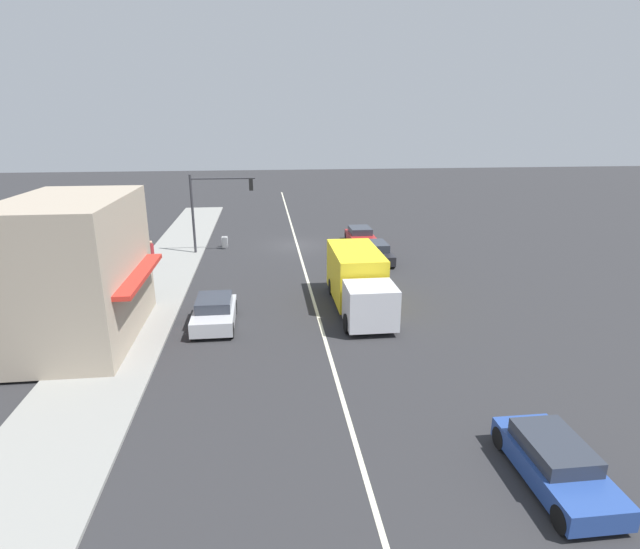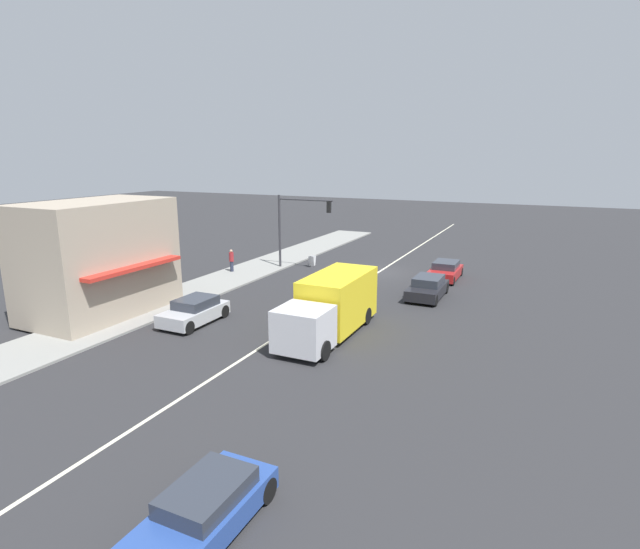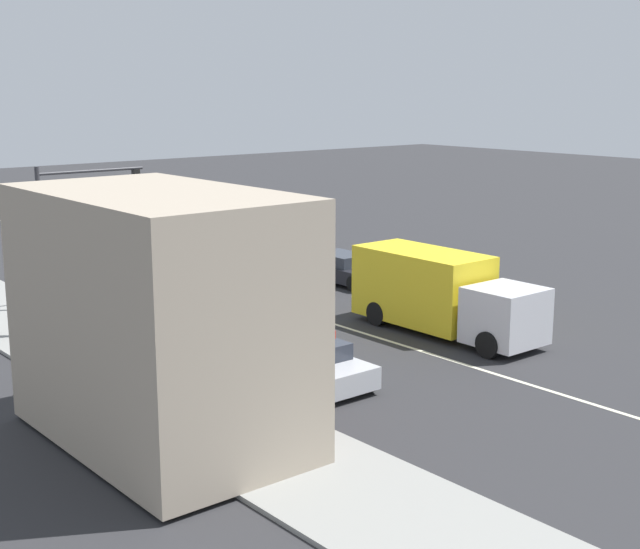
# 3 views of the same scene
# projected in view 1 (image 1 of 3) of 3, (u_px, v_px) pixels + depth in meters

# --- Properties ---
(ground_plane) EXTENTS (160.00, 160.00, 0.00)m
(ground_plane) POSITION_uv_depth(u_px,v_px,m) (326.00, 343.00, 21.89)
(ground_plane) COLOR #2B2B2D
(sidewalk_right) EXTENTS (4.00, 73.00, 0.12)m
(sidewalk_right) POSITION_uv_depth(u_px,v_px,m) (110.00, 357.00, 20.42)
(sidewalk_right) COLOR gray
(sidewalk_right) RESTS_ON ground
(lane_marking_center) EXTENTS (0.16, 60.00, 0.01)m
(lane_marking_center) POSITION_uv_depth(u_px,v_px,m) (297.00, 245.00, 38.97)
(lane_marking_center) COLOR beige
(lane_marking_center) RESTS_ON ground
(building_corner_store) EXTENTS (5.27, 7.87, 6.19)m
(building_corner_store) POSITION_uv_depth(u_px,v_px,m) (76.00, 270.00, 21.31)
(building_corner_store) COLOR tan
(building_corner_store) RESTS_ON sidewalk_right
(traffic_signal_main) EXTENTS (4.59, 0.34, 5.60)m
(traffic_signal_main) POSITION_uv_depth(u_px,v_px,m) (212.00, 200.00, 35.40)
(traffic_signal_main) COLOR #333338
(traffic_signal_main) RESTS_ON sidewalk_right
(pedestrian) EXTENTS (0.34, 0.34, 1.68)m
(pedestrian) POSITION_uv_depth(u_px,v_px,m) (152.00, 252.00, 32.86)
(pedestrian) COLOR #282D42
(pedestrian) RESTS_ON sidewalk_right
(warning_aframe_sign) EXTENTS (0.45, 0.53, 0.84)m
(warning_aframe_sign) POSITION_uv_depth(u_px,v_px,m) (225.00, 242.00, 38.08)
(warning_aframe_sign) COLOR silver
(warning_aframe_sign) RESTS_ON ground
(delivery_truck) EXTENTS (2.44, 7.50, 2.87)m
(delivery_truck) POSITION_uv_depth(u_px,v_px,m) (358.00, 280.00, 25.61)
(delivery_truck) COLOR silver
(delivery_truck) RESTS_ON ground
(coupe_blue) EXTENTS (1.75, 4.04, 1.20)m
(coupe_blue) POSITION_uv_depth(u_px,v_px,m) (555.00, 463.00, 13.32)
(coupe_blue) COLOR #284793
(coupe_blue) RESTS_ON ground
(sedan_dark) EXTENTS (1.91, 4.07, 1.33)m
(sedan_dark) POSITION_uv_depth(u_px,v_px,m) (375.00, 253.00, 34.24)
(sedan_dark) COLOR black
(sedan_dark) RESTS_ON ground
(hatchback_red) EXTENTS (1.92, 3.89, 1.27)m
(hatchback_red) POSITION_uv_depth(u_px,v_px,m) (360.00, 236.00, 39.34)
(hatchback_red) COLOR #AD1E1E
(hatchback_red) RESTS_ON ground
(sedan_silver) EXTENTS (1.91, 3.86, 1.34)m
(sedan_silver) POSITION_uv_depth(u_px,v_px,m) (214.00, 312.00, 23.58)
(sedan_silver) COLOR #B7BABF
(sedan_silver) RESTS_ON ground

